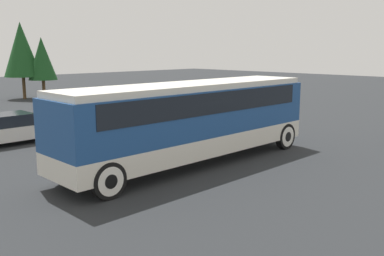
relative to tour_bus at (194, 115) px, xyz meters
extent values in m
plane|color=#26282B|center=(-0.10, 0.00, -1.89)|extent=(120.00, 120.00, 0.00)
cube|color=silver|center=(-0.10, 0.00, -1.05)|extent=(11.26, 2.45, 0.73)
cube|color=navy|center=(-0.10, 0.00, 0.16)|extent=(11.26, 2.45, 1.69)
cube|color=black|center=(-0.10, 0.00, 0.58)|extent=(9.91, 2.49, 0.76)
cube|color=silver|center=(-0.10, 0.00, 1.12)|extent=(11.04, 2.25, 0.22)
cube|color=navy|center=(5.38, 0.00, -0.08)|extent=(0.36, 2.35, 1.94)
cylinder|color=black|center=(4.63, -1.11, -1.33)|extent=(1.13, 0.28, 1.13)
cylinder|color=silver|center=(4.63, -1.11, -1.33)|extent=(0.88, 0.30, 0.88)
cylinder|color=black|center=(4.63, -1.11, -1.33)|extent=(0.43, 0.32, 0.43)
cylinder|color=black|center=(4.63, 1.11, -1.33)|extent=(1.13, 0.28, 1.13)
cylinder|color=silver|center=(4.63, 1.11, -1.33)|extent=(0.88, 0.30, 0.88)
cylinder|color=black|center=(4.63, 1.11, -1.33)|extent=(0.43, 0.32, 0.43)
cylinder|color=black|center=(-4.65, -1.11, -1.33)|extent=(1.13, 0.28, 1.13)
cylinder|color=silver|center=(-4.65, -1.11, -1.33)|extent=(0.88, 0.30, 0.88)
cylinder|color=black|center=(-4.65, -1.11, -1.33)|extent=(0.43, 0.32, 0.43)
cylinder|color=black|center=(-4.65, 1.11, -1.33)|extent=(1.13, 0.28, 1.13)
cylinder|color=silver|center=(-4.65, 1.11, -1.33)|extent=(0.88, 0.30, 0.88)
cylinder|color=black|center=(-4.65, 1.11, -1.33)|extent=(0.43, 0.32, 0.43)
cube|color=maroon|center=(2.13, 6.63, -1.35)|extent=(4.19, 1.75, 0.57)
cube|color=black|center=(1.96, 6.63, -0.82)|extent=(2.18, 1.57, 0.49)
cylinder|color=black|center=(3.75, 5.85, -1.55)|extent=(0.68, 0.22, 0.68)
cylinder|color=black|center=(3.75, 5.85, -1.55)|extent=(0.26, 0.26, 0.26)
cylinder|color=black|center=(3.75, 7.42, -1.55)|extent=(0.68, 0.22, 0.68)
cylinder|color=black|center=(3.75, 7.42, -1.55)|extent=(0.26, 0.26, 0.26)
cylinder|color=black|center=(0.51, 5.85, -1.55)|extent=(0.68, 0.22, 0.68)
cylinder|color=black|center=(0.51, 5.85, -1.55)|extent=(0.26, 0.26, 0.26)
cylinder|color=black|center=(0.51, 7.42, -1.55)|extent=(0.68, 0.22, 0.68)
cylinder|color=black|center=(0.51, 7.42, -1.55)|extent=(0.26, 0.26, 0.26)
cube|color=silver|center=(-3.59, 8.64, -1.34)|extent=(4.20, 1.88, 0.63)
cube|color=black|center=(-3.76, 8.64, -0.75)|extent=(2.18, 1.69, 0.54)
cylinder|color=black|center=(-1.93, 7.79, -1.58)|extent=(0.63, 0.22, 0.63)
cylinder|color=black|center=(-1.93, 7.79, -1.58)|extent=(0.24, 0.26, 0.24)
cylinder|color=black|center=(-1.93, 9.49, -1.58)|extent=(0.63, 0.22, 0.63)
cylinder|color=black|center=(-1.93, 9.49, -1.58)|extent=(0.24, 0.26, 0.24)
cylinder|color=brown|center=(6.13, 25.28, -1.05)|extent=(0.28, 0.28, 1.69)
cone|color=#19471E|center=(6.13, 25.28, 1.68)|extent=(2.50, 2.50, 3.75)
cylinder|color=brown|center=(4.81, 26.40, -0.90)|extent=(0.28, 0.28, 1.98)
cone|color=#19471E|center=(4.81, 26.40, 2.48)|extent=(3.15, 3.15, 4.77)
camera|label=1|loc=(-11.37, -11.42, 2.46)|focal=40.00mm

